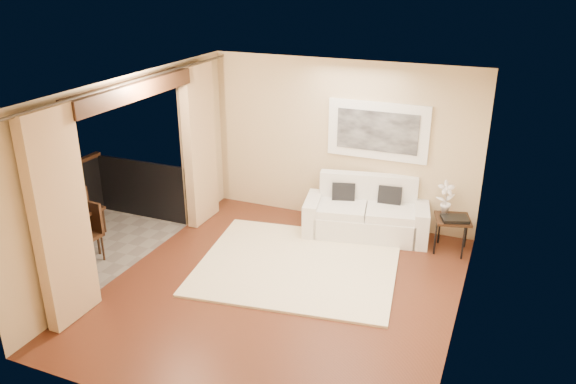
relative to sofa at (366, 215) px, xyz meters
The scene contains 18 objects.
floor 2.19m from the sofa, 105.63° to the right, with size 5.00×5.00×0.00m, color #582B1A.
room_shell 4.07m from the sofa, 142.42° to the right, with size 5.00×6.40×5.00m.
balcony 4.42m from the sofa, 151.77° to the right, with size 1.81×2.60×1.17m.
curtains 3.55m from the sofa, 142.22° to the right, with size 0.16×4.80×2.64m.
artwork 1.34m from the sofa, 87.83° to the left, with size 1.62×0.07×0.92m.
rug 1.57m from the sofa, 113.42° to the right, with size 2.79×2.43×0.04m, color #FFF3CD.
sofa is the anchor object (origin of this frame).
side_table 1.36m from the sofa, ahead, with size 0.61×0.61×0.55m.
tray 1.41m from the sofa, ahead, with size 0.38×0.28×0.05m, color black.
orchid 1.29m from the sofa, ahead, with size 0.27×0.18×0.51m, color white.
bistro_table 4.53m from the sofa, 146.51° to the right, with size 0.65×0.65×0.75m.
balcony_chair_far 4.49m from the sofa, 155.53° to the right, with size 0.41×0.41×0.93m.
balcony_chair_near 4.24m from the sofa, 145.38° to the right, with size 0.42×0.43×0.90m.
ice_bucket 4.60m from the sofa, 149.14° to the right, with size 0.18×0.18×0.20m, color white.
candle 4.41m from the sofa, 147.96° to the right, with size 0.06×0.06×0.07m, color red.
vase 4.69m from the sofa, 144.86° to the right, with size 0.04×0.04×0.18m, color white.
glass_a 4.50m from the sofa, 144.42° to the right, with size 0.06×0.06×0.12m, color silver.
glass_b 4.42m from the sofa, 145.52° to the right, with size 0.06×0.06×0.12m, color silver.
Camera 1 is at (2.58, -5.96, 4.05)m, focal length 35.00 mm.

